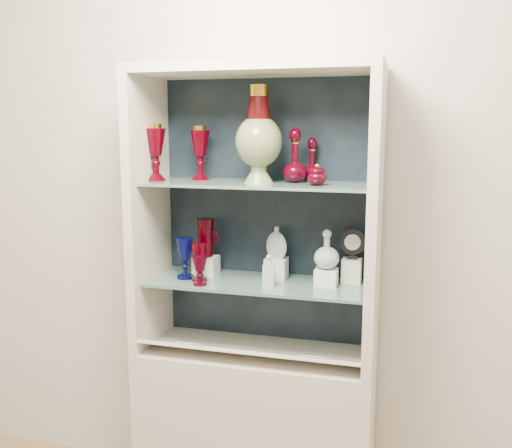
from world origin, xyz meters
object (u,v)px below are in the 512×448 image
(ruby_decanter_a, at_px, (295,152))
(clear_round_decanter, at_px, (327,250))
(cobalt_goblet, at_px, (185,258))
(ruby_goblet_tall, at_px, (199,262))
(lidded_bowl, at_px, (317,174))
(enamel_urn, at_px, (259,135))
(ruby_goblet_small, at_px, (200,271))
(cameo_medallion, at_px, (352,243))
(pedestal_lamp_left, at_px, (155,152))
(pedestal_lamp_right, at_px, (200,153))
(clear_square_bottle, at_px, (269,270))
(flat_flask, at_px, (276,242))
(ruby_pitcher, at_px, (206,238))
(ruby_decanter_b, at_px, (312,158))

(ruby_decanter_a, distance_m, clear_round_decanter, 0.42)
(cobalt_goblet, distance_m, ruby_goblet_tall, 0.08)
(lidded_bowl, relative_size, cobalt_goblet, 0.50)
(enamel_urn, height_order, cobalt_goblet, enamel_urn)
(ruby_goblet_small, distance_m, cameo_medallion, 0.64)
(pedestal_lamp_left, relative_size, enamel_urn, 0.61)
(pedestal_lamp_right, bearing_deg, ruby_goblet_tall, -75.05)
(pedestal_lamp_left, bearing_deg, lidded_bowl, -2.54)
(cobalt_goblet, bearing_deg, clear_square_bottle, -3.98)
(pedestal_lamp_left, bearing_deg, enamel_urn, 0.99)
(pedestal_lamp_right, distance_m, lidded_bowl, 0.54)
(cobalt_goblet, bearing_deg, flat_flask, 14.76)
(ruby_goblet_small, height_order, clear_square_bottle, clear_square_bottle)
(cobalt_goblet, height_order, ruby_goblet_tall, cobalt_goblet)
(ruby_goblet_tall, relative_size, clear_square_bottle, 1.19)
(ruby_goblet_tall, bearing_deg, ruby_pitcher, 95.48)
(pedestal_lamp_right, distance_m, cameo_medallion, 0.75)
(ruby_decanter_b, bearing_deg, lidded_bowl, -73.57)
(ruby_decanter_b, height_order, flat_flask, ruby_decanter_b)
(ruby_decanter_a, relative_size, clear_square_bottle, 1.85)
(pedestal_lamp_right, bearing_deg, clear_round_decanter, -4.41)
(cobalt_goblet, relative_size, ruby_goblet_tall, 1.11)
(pedestal_lamp_left, height_order, enamel_urn, enamel_urn)
(ruby_decanter_a, distance_m, ruby_pitcher, 0.55)
(enamel_urn, distance_m, lidded_bowl, 0.29)
(pedestal_lamp_right, distance_m, ruby_goblet_tall, 0.47)
(clear_square_bottle, xyz_separation_m, cameo_medallion, (0.32, 0.15, 0.10))
(clear_round_decanter, bearing_deg, ruby_goblet_small, -165.59)
(pedestal_lamp_left, xyz_separation_m, cobalt_goblet, (0.13, -0.01, -0.45))
(ruby_decanter_a, distance_m, lidded_bowl, 0.16)
(enamel_urn, relative_size, ruby_goblet_tall, 2.44)
(enamel_urn, distance_m, ruby_pitcher, 0.53)
(pedestal_lamp_left, xyz_separation_m, cameo_medallion, (0.82, 0.12, -0.37))
(cobalt_goblet, relative_size, cameo_medallion, 1.34)
(cobalt_goblet, xyz_separation_m, clear_square_bottle, (0.38, -0.03, -0.02))
(ruby_goblet_small, xyz_separation_m, flat_flask, (0.28, 0.18, 0.10))
(cameo_medallion, bearing_deg, lidded_bowl, -139.17)
(lidded_bowl, bearing_deg, ruby_goblet_tall, 179.52)
(ruby_decanter_a, bearing_deg, ruby_decanter_b, 53.35)
(ruby_goblet_small, distance_m, flat_flask, 0.35)
(enamel_urn, bearing_deg, cobalt_goblet, -177.52)
(ruby_decanter_a, xyz_separation_m, ruby_decanter_b, (0.06, 0.08, -0.03))
(pedestal_lamp_left, xyz_separation_m, clear_round_decanter, (0.73, 0.04, -0.39))
(clear_square_bottle, height_order, flat_flask, flat_flask)
(pedestal_lamp_right, relative_size, clear_square_bottle, 1.71)
(clear_round_decanter, bearing_deg, ruby_decanter_a, 172.01)
(ruby_goblet_small, distance_m, clear_square_bottle, 0.28)
(pedestal_lamp_left, height_order, clear_square_bottle, pedestal_lamp_left)
(ruby_pitcher, bearing_deg, ruby_decanter_b, 21.25)
(pedestal_lamp_left, distance_m, enamel_urn, 0.46)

